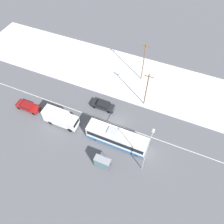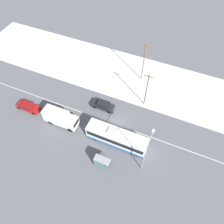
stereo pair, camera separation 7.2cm
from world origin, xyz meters
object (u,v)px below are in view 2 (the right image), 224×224
at_px(utility_pole_snowlot, 144,62).
at_px(city_bus, 117,138).
at_px(sedan_car, 103,105).
at_px(bus_shelter, 102,163).
at_px(parked_car_near_truck, 28,106).
at_px(box_truck, 60,118).
at_px(pedestrian_at_stop, 101,157).
at_px(utility_pole_roadside, 146,90).
at_px(streetlamp, 146,152).

bearing_deg(utility_pole_snowlot, city_bus, -86.44).
bearing_deg(sedan_car, bus_shelter, 113.73).
xyz_separation_m(city_bus, parked_car_near_truck, (-18.98, 0.03, -0.87)).
relative_size(bus_shelter, utility_pole_snowlot, 0.29).
bearing_deg(bus_shelter, box_truck, 155.12).
height_order(parked_car_near_truck, pedestrian_at_stop, pedestrian_at_stop).
distance_m(box_truck, parked_car_near_truck, 7.77).
xyz_separation_m(box_truck, utility_pole_snowlot, (10.23, 17.01, 3.14)).
bearing_deg(box_truck, parked_car_near_truck, 177.65).
bearing_deg(sedan_car, utility_pole_roadside, -150.31).
xyz_separation_m(parked_car_near_truck, bus_shelter, (18.52, -5.33, 0.96)).
bearing_deg(pedestrian_at_stop, sedan_car, 113.31).
distance_m(box_truck, utility_pole_roadside, 16.94).
height_order(city_bus, bus_shelter, city_bus).
height_order(sedan_car, bus_shelter, bus_shelter).
distance_m(parked_car_near_truck, utility_pole_snowlot, 24.84).
relative_size(sedan_car, streetlamp, 0.53).
bearing_deg(pedestrian_at_stop, utility_pole_roadside, 79.04).
distance_m(box_truck, bus_shelter, 11.92).
xyz_separation_m(streetlamp, utility_pole_snowlot, (-6.71, 19.12, -0.41)).
bearing_deg(utility_pole_snowlot, bus_shelter, -88.48).
relative_size(pedestrian_at_stop, utility_pole_roadside, 0.20).
bearing_deg(streetlamp, box_truck, 172.90).
bearing_deg(utility_pole_snowlot, streetlamp, -70.65).
bearing_deg(utility_pole_snowlot, pedestrian_at_stop, -90.08).
xyz_separation_m(box_truck, streetlamp, (16.94, -2.11, 3.56)).
relative_size(utility_pole_roadside, utility_pole_snowlot, 0.88).
bearing_deg(utility_pole_roadside, pedestrian_at_stop, -100.96).
relative_size(city_bus, utility_pole_snowlot, 1.17).
xyz_separation_m(pedestrian_at_stop, streetlamp, (6.74, 1.71, 4.23)).
relative_size(sedan_car, bus_shelter, 1.65).
distance_m(parked_car_near_truck, pedestrian_at_stop, 18.38).
relative_size(parked_car_near_truck, streetlamp, 0.57).
height_order(sedan_car, utility_pole_roadside, utility_pole_roadside).
distance_m(streetlamp, utility_pole_roadside, 13.31).
bearing_deg(utility_pole_snowlot, utility_pole_roadside, -66.85).
height_order(sedan_car, pedestrian_at_stop, pedestrian_at_stop).
height_order(box_truck, bus_shelter, box_truck).
distance_m(city_bus, utility_pole_roadside, 10.76).
xyz_separation_m(pedestrian_at_stop, utility_pole_snowlot, (0.03, 20.83, 3.81)).
xyz_separation_m(sedan_car, parked_car_near_truck, (-13.48, -6.14, -0.06)).
bearing_deg(pedestrian_at_stop, city_bus, 75.38).
relative_size(parked_car_near_truck, utility_pole_roadside, 0.58).
relative_size(pedestrian_at_stop, streetlamp, 0.20).
xyz_separation_m(sedan_car, pedestrian_at_stop, (4.43, -10.27, 0.23)).
height_order(pedestrian_at_stop, streetlamp, streetlamp).
bearing_deg(sedan_car, box_truck, 48.19).
height_order(city_bus, parked_car_near_truck, city_bus).
bearing_deg(sedan_car, parked_car_near_truck, 24.48).
xyz_separation_m(streetlamp, utility_pole_roadside, (-3.96, 12.68, -0.95)).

